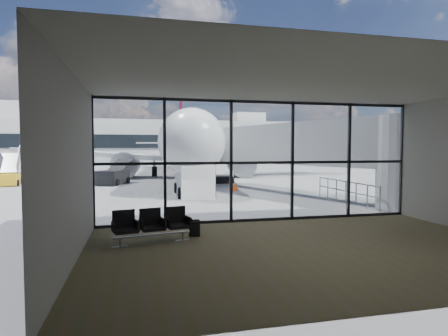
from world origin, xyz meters
name	(u,v)px	position (x,y,z in m)	size (l,w,h in m)	color
ground	(170,168)	(0.00, 40.00, 0.00)	(220.00, 220.00, 0.00)	slate
lounge_shell	(326,152)	(0.00, -4.80, 2.65)	(12.02, 8.01, 4.51)	brown
glass_curtain_wall	(262,161)	(0.00, 0.00, 2.25)	(12.10, 0.12, 4.50)	white
jet_bridge	(302,148)	(4.90, 7.07, 2.76)	(8.00, 16.50, 4.33)	#A7A8AC
apron_railing	(346,189)	(5.60, 3.50, 0.72)	(0.06, 5.46, 1.11)	gray
far_terminal	(157,141)	(-0.59, 61.97, 4.21)	(80.00, 12.20, 11.00)	silver
tree_3	(26,139)	(-27.00, 72.00, 4.63)	(4.95, 4.95, 7.12)	#382619
tree_4	(57,136)	(-21.00, 72.00, 5.25)	(5.61, 5.61, 8.07)	#382619
tree_5	(87,134)	(-15.00, 72.00, 5.88)	(6.27, 6.27, 9.03)	#382619
seating_row	(151,224)	(-4.16, -2.34, 0.55)	(2.22, 1.03, 0.99)	gray
backpack	(194,228)	(-2.84, -1.86, 0.25)	(0.37, 0.35, 0.51)	black
airliner	(184,145)	(0.09, 24.67, 3.04)	(33.32, 38.70, 9.97)	silver
service_van	(194,180)	(-1.37, 8.06, 0.93)	(2.10, 4.18, 1.80)	white
belt_loader	(114,176)	(-6.28, 16.31, 0.63)	(2.66, 4.30, 1.88)	black
mobile_stairs	(7,177)	(-14.01, 17.49, 0.57)	(2.17, 3.56, 2.36)	#C49317
traffic_cone_a	(235,186)	(1.65, 10.21, 0.28)	(0.42, 0.42, 0.60)	#FB4C0D
traffic_cone_c	(213,178)	(1.56, 17.00, 0.30)	(0.44, 0.44, 0.63)	#E9390C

